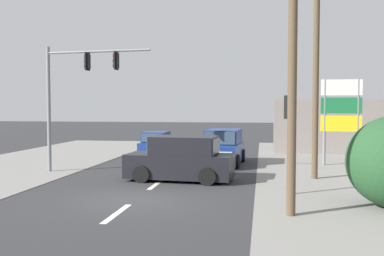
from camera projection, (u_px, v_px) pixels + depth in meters
ground_plane at (136, 200)px, 15.26m from camera, size 140.00×140.00×0.00m
lane_dash_near at (117, 213)px, 13.28m from camera, size 0.20×2.40×0.01m
lane_dash_mid at (156, 184)px, 18.22m from camera, size 0.20×2.40×0.01m
lane_dash_far at (179, 167)px, 23.15m from camera, size 0.20×2.40×0.01m
utility_pole_foreground_right at (288, 44)px, 12.75m from camera, size 3.78×0.55×9.19m
utility_pole_midground_right at (316, 50)px, 19.22m from camera, size 1.80×0.26×10.70m
traffic_signal_mast at (73, 85)px, 21.16m from camera, size 5.27×0.70×6.00m
pedestal_signal_right_kerb at (290, 128)px, 15.90m from camera, size 0.43×0.31×3.56m
shopping_plaza_sign at (341, 110)px, 23.68m from camera, size 2.10×0.16×4.60m
shopfront_wall_far at (367, 127)px, 29.25m from camera, size 12.00×1.00×3.60m
suv_receding_far at (181, 160)px, 19.09m from camera, size 4.66×2.33×1.90m
suv_oncoming_mid at (223, 148)px, 24.34m from camera, size 2.26×4.63×1.90m
hatchback_crossing_left at (157, 144)px, 28.83m from camera, size 1.85×3.68×1.53m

